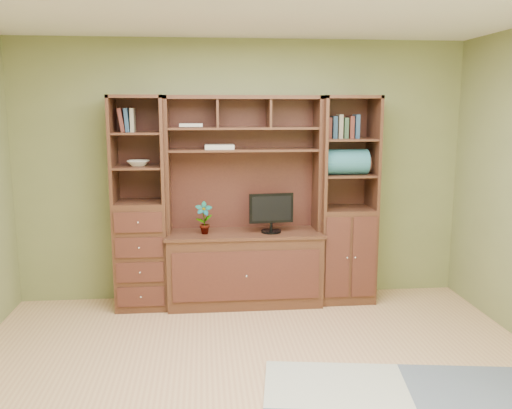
{
  "coord_description": "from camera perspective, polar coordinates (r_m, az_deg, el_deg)",
  "views": [
    {
      "loc": [
        -0.39,
        -3.43,
        1.93
      ],
      "look_at": [
        0.06,
        1.2,
        1.1
      ],
      "focal_mm": 38.0,
      "sensor_mm": 36.0,
      "label": 1
    }
  ],
  "objects": [
    {
      "name": "room",
      "position": [
        3.51,
        0.93,
        -0.22
      ],
      "size": [
        4.6,
        4.1,
        2.64
      ],
      "color": "tan",
      "rests_on": "ground"
    },
    {
      "name": "center_hutch",
      "position": [
        5.26,
        -1.25,
        0.2
      ],
      "size": [
        1.54,
        0.53,
        2.05
      ],
      "primitive_type": "cube",
      "color": "#482719",
      "rests_on": "ground"
    },
    {
      "name": "left_tower",
      "position": [
        5.32,
        -12.08,
        0.09
      ],
      "size": [
        0.5,
        0.45,
        2.05
      ],
      "primitive_type": "cube",
      "color": "#482719",
      "rests_on": "ground"
    },
    {
      "name": "right_tower",
      "position": [
        5.47,
        9.48,
        0.45
      ],
      "size": [
        0.55,
        0.45,
        2.05
      ],
      "primitive_type": "cube",
      "color": "#482719",
      "rests_on": "ground"
    },
    {
      "name": "monitor",
      "position": [
        5.26,
        1.61,
        -0.13
      ],
      "size": [
        0.45,
        0.23,
        0.53
      ],
      "primitive_type": "cube",
      "rotation": [
        0.0,
        0.0,
        0.09
      ],
      "color": "black",
      "rests_on": "center_hutch"
    },
    {
      "name": "orchid",
      "position": [
        5.24,
        -5.51,
        -1.42
      ],
      "size": [
        0.17,
        0.11,
        0.31
      ],
      "primitive_type": "imported",
      "color": "#B7473E",
      "rests_on": "center_hutch"
    },
    {
      "name": "magazines",
      "position": [
        5.27,
        -3.88,
        6.09
      ],
      "size": [
        0.28,
        0.21,
        0.04
      ],
      "primitive_type": "cube",
      "color": "beige",
      "rests_on": "center_hutch"
    },
    {
      "name": "bowl",
      "position": [
        5.27,
        -12.29,
        4.28
      ],
      "size": [
        0.21,
        0.21,
        0.05
      ],
      "primitive_type": "imported",
      "color": "silver",
      "rests_on": "left_tower"
    },
    {
      "name": "blanket_teal",
      "position": [
        5.37,
        9.4,
        4.45
      ],
      "size": [
        0.43,
        0.25,
        0.25
      ],
      "primitive_type": "cube",
      "color": "#2E6C7A",
      "rests_on": "right_tower"
    },
    {
      "name": "blanket_red",
      "position": [
        5.54,
        10.61,
        4.26
      ],
      "size": [
        0.33,
        0.19,
        0.19
      ],
      "primitive_type": "cube",
      "color": "brown",
      "rests_on": "right_tower"
    }
  ]
}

